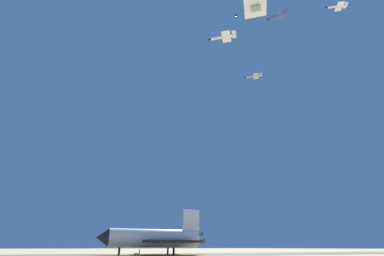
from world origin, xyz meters
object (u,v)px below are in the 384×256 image
(chase_jet_right_wing, at_px, (247,11))
(chase_jet_high_escort, at_px, (254,76))
(ground_crew_near_nose, at_px, (139,251))
(ground_support_crate, at_px, (137,255))
(chase_jet_left_wing, at_px, (278,15))
(space_shuttle, at_px, (153,238))
(chase_jet_trailing, at_px, (337,6))
(chase_jet_lead, at_px, (223,37))

(chase_jet_right_wing, relative_size, chase_jet_high_escort, 1.10)
(ground_crew_near_nose, distance_m, ground_support_crate, 31.00)
(ground_crew_near_nose, bearing_deg, chase_jet_left_wing, -46.49)
(space_shuttle, bearing_deg, chase_jet_trailing, 171.69)
(chase_jet_lead, distance_m, chase_jet_right_wing, 35.94)
(chase_jet_lead, bearing_deg, ground_crew_near_nose, -4.47)
(ground_crew_near_nose, bearing_deg, ground_support_crate, -139.92)
(chase_jet_right_wing, height_order, chase_jet_high_escort, chase_jet_right_wing)
(ground_crew_near_nose, bearing_deg, space_shuttle, -121.20)
(chase_jet_left_wing, distance_m, ground_support_crate, 176.73)
(chase_jet_lead, distance_m, ground_crew_near_nose, 107.49)
(space_shuttle, height_order, ground_crew_near_nose, space_shuttle)
(chase_jet_lead, height_order, chase_jet_trailing, chase_jet_trailing)
(chase_jet_trailing, bearing_deg, chase_jet_right_wing, 21.58)
(chase_jet_right_wing, bearing_deg, chase_jet_trailing, -135.52)
(chase_jet_lead, xyz_separation_m, ground_crew_near_nose, (22.34, -32.10, -100.13))
(ground_crew_near_nose, bearing_deg, chase_jet_high_escort, -18.95)
(space_shuttle, height_order, chase_jet_trailing, chase_jet_trailing)
(chase_jet_left_wing, distance_m, ground_crew_near_nose, 172.65)
(chase_jet_lead, distance_m, chase_jet_high_escort, 86.65)
(chase_jet_right_wing, bearing_deg, space_shuttle, 43.30)
(space_shuttle, distance_m, ground_support_crate, 17.99)
(ground_support_crate, bearing_deg, chase_jet_high_escort, -162.67)
(chase_jet_high_escort, bearing_deg, space_shuttle, 63.98)
(chase_jet_lead, height_order, chase_jet_high_escort, chase_jet_high_escort)
(chase_jet_trailing, relative_size, ground_crew_near_nose, 7.47)
(chase_jet_lead, bearing_deg, chase_jet_left_wing, -131.11)
(chase_jet_trailing, distance_m, chase_jet_high_escort, 72.95)
(ground_support_crate, bearing_deg, ground_crew_near_nose, -117.19)
(chase_jet_trailing, xyz_separation_m, ground_crew_near_nose, (106.06, -61.61, -153.71))
(space_shuttle, xyz_separation_m, chase_jet_left_wing, (-79.08, 18.78, 146.45))
(space_shuttle, relative_size, ground_crew_near_nose, 22.27)
(space_shuttle, distance_m, chase_jet_left_wing, 167.49)
(ground_support_crate, bearing_deg, chase_jet_trailing, 164.19)
(ground_crew_near_nose, relative_size, ground_support_crate, 1.59)
(chase_jet_right_wing, bearing_deg, chase_jet_left_wing, -111.55)
(chase_jet_lead, relative_size, chase_jet_right_wing, 0.90)
(chase_jet_high_escort, xyz_separation_m, ground_support_crate, (108.38, 33.81, -130.17))
(chase_jet_right_wing, xyz_separation_m, ground_crew_near_nose, (41.63, -34.53, -130.36))
(chase_jet_lead, relative_size, chase_jet_left_wing, 0.90)
(chase_jet_right_wing, xyz_separation_m, chase_jet_trailing, (-64.44, 27.07, 23.35))
(space_shuttle, distance_m, chase_jet_right_wing, 134.78)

